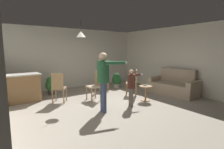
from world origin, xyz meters
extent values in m
plane|color=#9E9384|center=(0.00, 0.00, 0.00)|extent=(7.68, 7.68, 0.00)
cube|color=silver|center=(0.00, 3.20, 1.35)|extent=(6.40, 0.10, 2.70)
cube|color=silver|center=(3.20, 0.00, 1.35)|extent=(0.10, 6.40, 2.70)
cube|color=tan|center=(2.59, -0.36, 0.23)|extent=(0.98, 1.51, 0.45)
cube|color=tan|center=(2.92, -0.33, 0.73)|extent=(0.33, 1.45, 0.55)
cube|color=tan|center=(2.67, -1.17, 0.32)|extent=(0.86, 0.26, 0.63)
cube|color=tan|center=(2.52, 0.45, 0.32)|extent=(0.86, 0.26, 0.63)
cylinder|color=#99754C|center=(2.99, -1.13, 0.03)|extent=(0.05, 0.05, 0.06)
cylinder|color=#99754C|center=(2.84, 0.47, 0.03)|extent=(0.05, 0.05, 0.06)
cylinder|color=#99754C|center=(2.34, -1.19, 0.03)|extent=(0.05, 0.05, 0.06)
cylinder|color=#99754C|center=(2.19, 0.40, 0.03)|extent=(0.05, 0.05, 0.06)
cube|color=olive|center=(-2.45, 1.94, 0.45)|extent=(1.20, 0.60, 0.91)
cube|color=beige|center=(-2.45, 1.94, 0.93)|extent=(1.26, 0.66, 0.04)
cylinder|color=#99754C|center=(1.10, -0.35, 0.51)|extent=(0.44, 0.44, 0.03)
cylinder|color=#99754C|center=(1.10, -0.35, 0.24)|extent=(0.06, 0.06, 0.49)
cylinder|color=#99754C|center=(1.10, -0.35, 0.01)|extent=(0.31, 0.31, 0.03)
cylinder|color=#384260|center=(-0.65, -0.36, 0.42)|extent=(0.12, 0.12, 0.84)
cylinder|color=#384260|center=(-0.69, -0.53, 0.42)|extent=(0.12, 0.12, 0.84)
cylinder|color=#265938|center=(-0.67, -0.44, 1.14)|extent=(0.33, 0.33, 0.60)
sphere|color=#D8AD8C|center=(-0.67, -0.44, 1.56)|extent=(0.23, 0.23, 0.23)
cylinder|color=#265938|center=(-0.62, -0.25, 1.11)|extent=(0.10, 0.10, 0.56)
cylinder|color=#265938|center=(-0.44, -0.70, 1.40)|extent=(0.57, 0.23, 0.10)
cube|color=white|center=(-0.14, -0.77, 1.40)|extent=(0.13, 0.07, 0.04)
cylinder|color=#60564C|center=(0.29, -0.47, 0.29)|extent=(0.08, 0.08, 0.58)
cylinder|color=#60564C|center=(0.27, -0.59, 0.29)|extent=(0.08, 0.08, 0.58)
cylinder|color=#4C261E|center=(0.28, -0.53, 0.79)|extent=(0.23, 0.23, 0.41)
sphere|color=tan|center=(0.28, -0.53, 1.07)|extent=(0.16, 0.16, 0.16)
cylinder|color=#4C261E|center=(0.50, -0.45, 0.96)|extent=(0.39, 0.15, 0.07)
cube|color=white|center=(0.72, -0.49, 0.96)|extent=(0.13, 0.06, 0.04)
cylinder|color=#4C261E|center=(0.25, -0.66, 0.77)|extent=(0.07, 0.07, 0.39)
cylinder|color=#99754C|center=(-1.64, 1.11, 0.23)|extent=(0.04, 0.04, 0.45)
cylinder|color=#99754C|center=(-1.34, 0.91, 0.23)|extent=(0.04, 0.04, 0.45)
cylinder|color=#99754C|center=(-1.44, 1.41, 0.23)|extent=(0.04, 0.04, 0.45)
cylinder|color=#99754C|center=(-1.14, 1.21, 0.23)|extent=(0.04, 0.04, 0.45)
cube|color=#7F664C|center=(-1.39, 1.16, 0.47)|extent=(0.58, 0.58, 0.05)
cube|color=#99754C|center=(-1.49, 1.00, 0.75)|extent=(0.34, 0.24, 0.50)
cylinder|color=#99754C|center=(1.18, 0.21, 0.23)|extent=(0.04, 0.04, 0.45)
cylinder|color=#99754C|center=(1.42, 0.48, 0.23)|extent=(0.04, 0.04, 0.45)
cylinder|color=#99754C|center=(0.91, 0.45, 0.23)|extent=(0.04, 0.04, 0.45)
cylinder|color=#99754C|center=(1.15, 0.72, 0.23)|extent=(0.04, 0.04, 0.45)
cube|color=#7F664C|center=(1.16, 0.46, 0.47)|extent=(0.59, 0.59, 0.05)
cube|color=#99754C|center=(1.30, 0.34, 0.75)|extent=(0.28, 0.31, 0.50)
cylinder|color=#99754C|center=(-0.14, 0.58, 0.23)|extent=(0.04, 0.04, 0.45)
cylinder|color=#99754C|center=(-0.15, 0.94, 0.23)|extent=(0.04, 0.04, 0.45)
cylinder|color=#99754C|center=(-0.50, 0.57, 0.23)|extent=(0.04, 0.04, 0.45)
cylinder|color=#99754C|center=(-0.51, 0.93, 0.23)|extent=(0.04, 0.04, 0.45)
cube|color=tan|center=(-0.32, 0.75, 0.47)|extent=(0.43, 0.43, 0.05)
cube|color=#99754C|center=(-0.13, 0.76, 0.75)|extent=(0.05, 0.38, 0.50)
cylinder|color=#99754C|center=(0.66, 1.94, 0.23)|extent=(0.04, 0.04, 0.45)
cylinder|color=#99754C|center=(0.45, 1.65, 0.23)|extent=(0.04, 0.04, 0.45)
cylinder|color=#99754C|center=(0.95, 1.72, 0.23)|extent=(0.04, 0.04, 0.45)
cylinder|color=#99754C|center=(0.74, 1.43, 0.23)|extent=(0.04, 0.04, 0.45)
cube|color=#997F60|center=(0.70, 1.68, 0.47)|extent=(0.59, 0.59, 0.05)
cube|color=#99754C|center=(0.55, 1.80, 0.75)|extent=(0.26, 0.33, 0.50)
cylinder|color=#4C4742|center=(-1.31, 2.35, 0.11)|extent=(0.27, 0.27, 0.21)
sphere|color=#2D6B33|center=(-1.31, 2.35, 0.38)|extent=(0.47, 0.47, 0.47)
sphere|color=#2D6B33|center=(-1.31, 2.35, 0.54)|extent=(0.35, 0.35, 0.35)
cylinder|color=#B7B2AD|center=(1.53, 1.91, 0.10)|extent=(0.26, 0.26, 0.20)
sphere|color=#235B2D|center=(1.53, 1.91, 0.36)|extent=(0.44, 0.44, 0.44)
sphere|color=#235B2D|center=(1.53, 1.91, 0.51)|extent=(0.33, 0.33, 0.33)
cube|color=white|center=(1.09, -0.34, 0.54)|extent=(0.12, 0.12, 0.04)
cone|color=silver|center=(-0.68, 0.90, 2.25)|extent=(0.32, 0.32, 0.20)
cylinder|color=black|center=(-0.68, 0.90, 2.52)|extent=(0.01, 0.01, 0.36)
camera|label=1|loc=(-3.24, -4.55, 1.75)|focal=28.32mm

